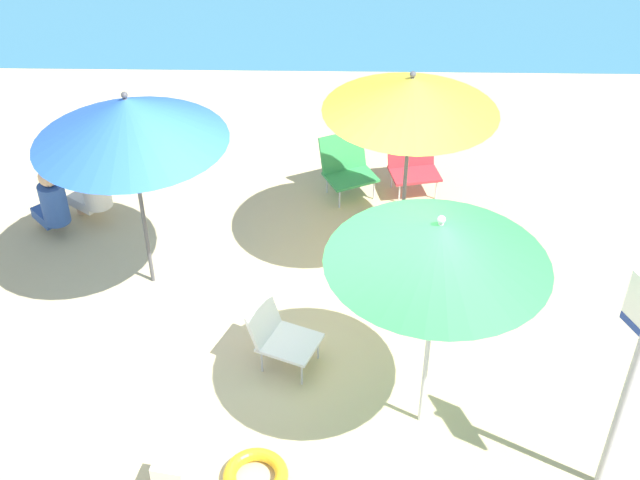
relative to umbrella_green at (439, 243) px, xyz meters
The scene contains 12 objects.
ground_plane 2.26m from the umbrella_green, 143.14° to the left, with size 40.00×40.00×0.00m, color #D3BC8C.
umbrella_green is the anchor object (origin of this frame).
umbrella_blue 3.17m from the umbrella_green, 145.35° to the left, with size 1.79×1.79×2.13m.
umbrella_yellow 2.28m from the umbrella_green, 91.10° to the left, with size 1.69×1.69×2.13m.
beach_chair_c 2.07m from the umbrella_green, 151.60° to the left, with size 0.70×0.63×0.63m.
beach_chair_d 3.88m from the umbrella_green, 99.89° to the left, with size 0.73×0.72×0.69m.
beach_chair_e 3.91m from the umbrella_green, 87.44° to the left, with size 0.65×0.62×0.71m.
person_a 4.65m from the umbrella_green, 140.20° to the left, with size 0.53×0.49×0.94m.
person_b 4.81m from the umbrella_green, 145.80° to the left, with size 0.49×0.50×0.88m.
warning_sign 1.58m from the umbrella_green, 24.51° to the right, with size 0.20×0.46×2.01m.
swim_ring 2.35m from the umbrella_green, 154.25° to the right, with size 0.52×0.52×0.11m, color yellow.
beach_bag 2.72m from the umbrella_green, 159.57° to the right, with size 0.25×0.20×0.31m, color silver.
Camera 1 is at (0.27, -5.47, 5.39)m, focal length 46.21 mm.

